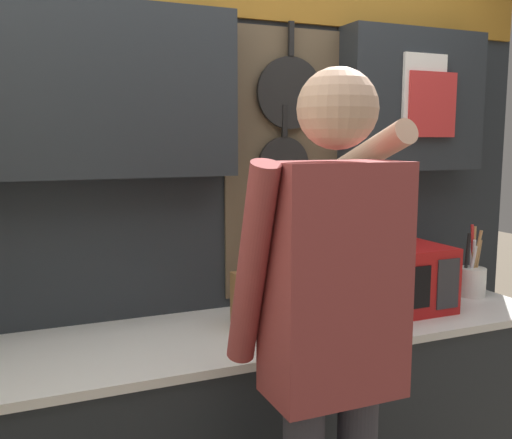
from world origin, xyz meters
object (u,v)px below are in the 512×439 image
Objects in this scene: person at (331,325)px; knife_block at (251,300)px; microwave at (383,277)px; utensil_crock at (472,278)px.

knife_block is at bearing 90.55° from person.
microwave is 0.84m from person.
utensil_crock is at bearing 28.36° from person.
utensil_crock is at bearing 0.07° from knife_block.
knife_block is 1.09m from utensil_crock.
microwave is 0.27× the size of person.
person is (-1.09, -0.59, 0.10)m from utensil_crock.
microwave is 0.49m from utensil_crock.
utensil_crock reaches higher than knife_block.
microwave is 1.74× the size of knife_block.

